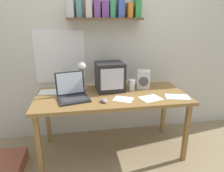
{
  "coord_description": "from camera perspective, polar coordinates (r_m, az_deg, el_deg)",
  "views": [
    {
      "loc": [
        -0.33,
        -2.03,
        1.51
      ],
      "look_at": [
        0.0,
        0.0,
        0.82
      ],
      "focal_mm": 32.0,
      "sensor_mm": 36.0,
      "label": 1
    }
  ],
  "objects": [
    {
      "name": "printed_handout",
      "position": [
        2.25,
        18.15,
        -2.95
      ],
      "size": [
        0.28,
        0.22,
        0.0
      ],
      "rotation": [
        0.0,
        0.0,
        -0.26
      ],
      "color": "white",
      "rests_on": "corner_desk"
    },
    {
      "name": "back_wall",
      "position": [
        2.56,
        -1.93,
        13.96
      ],
      "size": [
        5.6,
        0.24,
        2.6
      ],
      "color": "silver",
      "rests_on": "ground_plane"
    },
    {
      "name": "loose_paper_near_laptop",
      "position": [
        2.08,
        3.2,
        -3.79
      ],
      "size": [
        0.24,
        0.23,
        0.0
      ],
      "rotation": [
        0.0,
        0.0,
        -0.47
      ],
      "color": "white",
      "rests_on": "corner_desk"
    },
    {
      "name": "crt_monitor",
      "position": [
        2.3,
        -0.75,
        2.74
      ],
      "size": [
        0.33,
        0.32,
        0.33
      ],
      "rotation": [
        0.0,
        0.0,
        0.07
      ],
      "color": "#232326",
      "rests_on": "corner_desk"
    },
    {
      "name": "juice_glass",
      "position": [
        2.33,
        5.61,
        0.14
      ],
      "size": [
        0.07,
        0.07,
        0.13
      ],
      "color": "white",
      "rests_on": "corner_desk"
    },
    {
      "name": "space_heater",
      "position": [
        2.4,
        8.94,
        1.89
      ],
      "size": [
        0.17,
        0.13,
        0.22
      ],
      "rotation": [
        0.0,
        0.0,
        -0.24
      ],
      "color": "silver",
      "rests_on": "corner_desk"
    },
    {
      "name": "computer_mouse",
      "position": [
        2.01,
        -2.25,
        -4.13
      ],
      "size": [
        0.07,
        0.11,
        0.03
      ],
      "rotation": [
        0.0,
        0.0,
        0.06
      ],
      "color": "gray",
      "rests_on": "corner_desk"
    },
    {
      "name": "desk_lamp",
      "position": [
        2.28,
        -8.66,
        4.15
      ],
      "size": [
        0.14,
        0.17,
        0.34
      ],
      "rotation": [
        0.0,
        0.0,
        0.37
      ],
      "color": "white",
      "rests_on": "corner_desk"
    },
    {
      "name": "corner_desk",
      "position": [
        2.23,
        -0.0,
        -3.9
      ],
      "size": [
        1.65,
        0.73,
        0.72
      ],
      "color": "olive",
      "rests_on": "ground_plane"
    },
    {
      "name": "open_notebook",
      "position": [
        2.38,
        -16.75,
        -1.61
      ],
      "size": [
        0.29,
        0.2,
        0.0
      ],
      "rotation": [
        0.0,
        0.0,
        -0.04
      ],
      "color": "white",
      "rests_on": "corner_desk"
    },
    {
      "name": "ground_plane",
      "position": [
        2.55,
        -0.0,
        -17.75
      ],
      "size": [
        12.0,
        12.0,
        0.0
      ],
      "primitive_type": "plane",
      "color": "#95815E"
    },
    {
      "name": "loose_paper_near_monitor",
      "position": [
        2.13,
        10.96,
        -3.47
      ],
      "size": [
        0.26,
        0.23,
        0.0
      ],
      "rotation": [
        0.0,
        0.0,
        0.29
      ],
      "color": "white",
      "rests_on": "corner_desk"
    },
    {
      "name": "laptop",
      "position": [
        2.13,
        -11.3,
        -1.7
      ],
      "size": [
        0.37,
        0.36,
        0.27
      ],
      "rotation": [
        0.0,
        0.0,
        0.24
      ],
      "color": "#232326",
      "rests_on": "corner_desk"
    }
  ]
}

